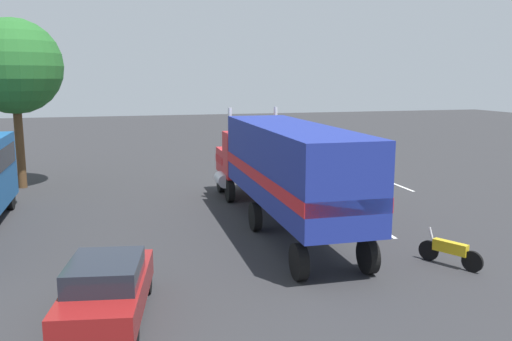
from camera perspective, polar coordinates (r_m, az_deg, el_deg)
name	(u,v)px	position (r m, az deg, el deg)	size (l,w,h in m)	color
ground_plane	(250,197)	(26.36, -0.69, -2.86)	(120.00, 120.00, 0.00)	#2D2D30
lane_stripe_near	(370,223)	(22.19, 12.22, -5.54)	(4.40, 0.16, 0.01)	silver
lane_stripe_mid	(368,194)	(27.65, 12.00, -2.46)	(4.40, 0.16, 0.01)	silver
lane_stripe_far	(393,183)	(30.63, 14.59, -1.36)	(4.40, 0.16, 0.01)	silver
semi_truck	(282,165)	(20.51, 2.80, 0.62)	(14.24, 2.96, 4.50)	red
person_bystander	(317,192)	(23.49, 6.62, -2.29)	(0.36, 0.47, 1.63)	black
parked_car	(107,288)	(13.65, -15.76, -12.11)	(4.65, 2.54, 1.57)	maroon
motorcycle	(450,251)	(17.85, 20.16, -8.17)	(1.91, 1.07, 1.12)	black
tree_center	(14,67)	(30.67, -24.66, 10.13)	(4.96, 4.96, 8.92)	brown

